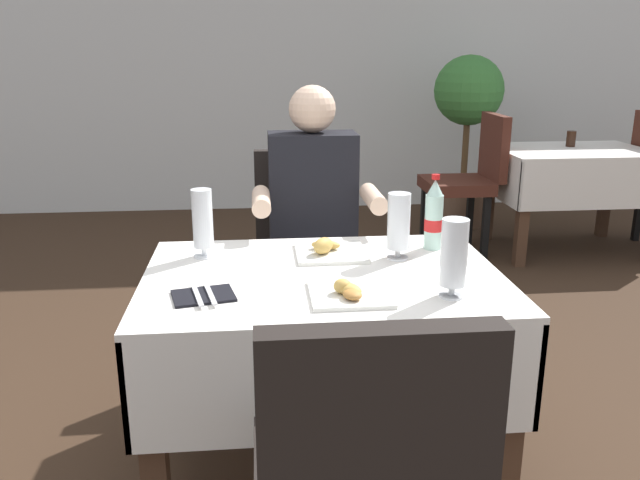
% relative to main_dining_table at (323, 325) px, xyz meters
% --- Properties ---
extents(back_wall, '(11.00, 0.12, 3.16)m').
position_rel_main_dining_table_xyz_m(back_wall, '(0.01, 3.92, 1.03)').
color(back_wall, silver).
rests_on(back_wall, ground).
extents(main_dining_table, '(1.11, 0.80, 0.73)m').
position_rel_main_dining_table_xyz_m(main_dining_table, '(0.00, 0.00, 0.00)').
color(main_dining_table, white).
rests_on(main_dining_table, ground).
extents(chair_far_diner_seat, '(0.44, 0.50, 0.97)m').
position_rel_main_dining_table_xyz_m(chair_far_diner_seat, '(0.00, 0.79, 0.00)').
color(chair_far_diner_seat, black).
rests_on(chair_far_diner_seat, ground).
extents(seated_diner_far, '(0.50, 0.46, 1.26)m').
position_rel_main_dining_table_xyz_m(seated_diner_far, '(0.03, 0.68, 0.16)').
color(seated_diner_far, '#282D42').
rests_on(seated_diner_far, ground).
extents(plate_near_camera, '(0.23, 0.23, 0.05)m').
position_rel_main_dining_table_xyz_m(plate_near_camera, '(0.05, -0.20, 0.19)').
color(plate_near_camera, white).
rests_on(plate_near_camera, main_dining_table).
extents(plate_far_diner, '(0.24, 0.24, 0.07)m').
position_rel_main_dining_table_xyz_m(plate_far_diner, '(0.04, 0.19, 0.19)').
color(plate_far_diner, white).
rests_on(plate_far_diner, main_dining_table).
extents(beer_glass_left, '(0.07, 0.07, 0.23)m').
position_rel_main_dining_table_xyz_m(beer_glass_left, '(0.34, -0.23, 0.29)').
color(beer_glass_left, white).
rests_on(beer_glass_left, main_dining_table).
extents(beer_glass_middle, '(0.07, 0.07, 0.22)m').
position_rel_main_dining_table_xyz_m(beer_glass_middle, '(0.26, 0.13, 0.29)').
color(beer_glass_middle, white).
rests_on(beer_glass_middle, main_dining_table).
extents(beer_glass_right, '(0.07, 0.07, 0.23)m').
position_rel_main_dining_table_xyz_m(beer_glass_right, '(-0.38, 0.21, 0.29)').
color(beer_glass_right, white).
rests_on(beer_glass_right, main_dining_table).
extents(cola_bottle_primary, '(0.06, 0.06, 0.26)m').
position_rel_main_dining_table_xyz_m(cola_bottle_primary, '(0.41, 0.23, 0.29)').
color(cola_bottle_primary, silver).
rests_on(cola_bottle_primary, main_dining_table).
extents(napkin_cutlery_set, '(0.19, 0.20, 0.01)m').
position_rel_main_dining_table_xyz_m(napkin_cutlery_set, '(-0.36, -0.16, 0.18)').
color(napkin_cutlery_set, black).
rests_on(napkin_cutlery_set, main_dining_table).
extents(background_dining_table, '(1.04, 0.75, 0.73)m').
position_rel_main_dining_table_xyz_m(background_dining_table, '(1.98, 2.39, -0.01)').
color(background_dining_table, white).
rests_on(background_dining_table, ground).
extents(background_chair_left, '(0.50, 0.44, 0.97)m').
position_rel_main_dining_table_xyz_m(background_chair_left, '(1.26, 2.39, 0.00)').
color(background_chair_left, '#4C2319').
rests_on(background_chair_left, ground).
extents(background_table_tumbler, '(0.06, 0.06, 0.11)m').
position_rel_main_dining_table_xyz_m(background_table_tumbler, '(2.01, 2.50, 0.23)').
color(background_table_tumbler, black).
rests_on(background_table_tumbler, background_dining_table).
extents(potted_plant_corner, '(0.54, 0.54, 1.35)m').
position_rel_main_dining_table_xyz_m(potted_plant_corner, '(1.46, 3.14, 0.32)').
color(potted_plant_corner, brown).
rests_on(potted_plant_corner, ground).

